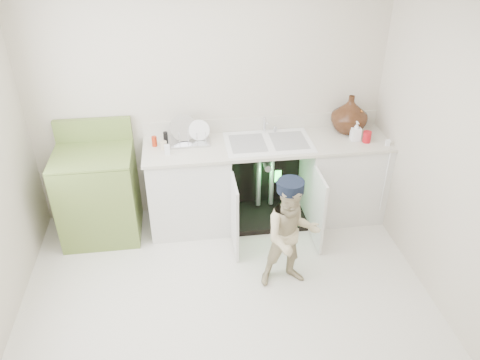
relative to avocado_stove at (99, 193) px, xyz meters
name	(u,v)px	position (x,y,z in m)	size (l,w,h in m)	color
ground	(228,305)	(1.14, -1.18, -0.47)	(3.50, 3.50, 0.00)	beige
room_shell	(226,179)	(1.14, -1.18, 0.78)	(6.00, 5.50, 1.26)	beige
counter_run	(271,178)	(1.73, 0.03, 0.02)	(2.44, 1.02, 1.28)	white
avocado_stove	(99,193)	(0.00, 0.00, 0.00)	(0.73, 0.65, 1.14)	olive
repair_worker	(291,234)	(1.71, -0.97, 0.05)	(0.52, 0.86, 1.04)	#C8BD90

